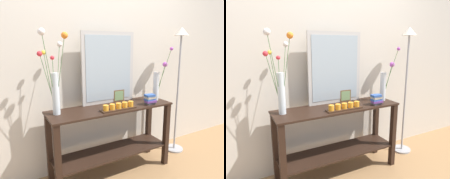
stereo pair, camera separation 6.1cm
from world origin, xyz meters
TOP-DOWN VIEW (x-y plane):
  - ground_plane at (0.00, 0.00)m, footprint 7.00×6.00m
  - wall_back at (0.00, 0.32)m, footprint 6.40×0.08m
  - console_table at (0.00, 0.00)m, footprint 1.36×0.40m
  - mirror_leaning at (0.05, 0.17)m, footprint 0.64×0.03m
  - tall_vase_left at (-0.58, 0.04)m, footprint 0.25×0.24m
  - vase_right at (0.60, -0.02)m, footprint 0.15×0.17m
  - candle_tray at (0.01, -0.11)m, footprint 0.39×0.09m
  - picture_frame_small at (0.18, 0.16)m, footprint 0.14×0.01m
  - book_stack at (0.42, -0.12)m, footprint 0.13×0.09m
  - floor_lamp at (1.01, 0.04)m, footprint 0.24×0.24m

SIDE VIEW (x-z plane):
  - ground_plane at x=0.00m, z-range -0.02..0.00m
  - console_table at x=0.00m, z-range 0.10..0.87m
  - candle_tray at x=0.01m, z-range 0.77..0.83m
  - book_stack at x=0.42m, z-range 0.77..0.89m
  - picture_frame_small at x=0.18m, z-range 0.77..0.91m
  - vase_right at x=0.60m, z-range 0.67..1.29m
  - floor_lamp at x=1.01m, z-range 0.29..1.92m
  - tall_vase_left at x=-0.58m, z-range 0.72..1.50m
  - mirror_leaning at x=0.05m, z-range 0.77..1.56m
  - wall_back at x=0.00m, z-range 0.00..2.70m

